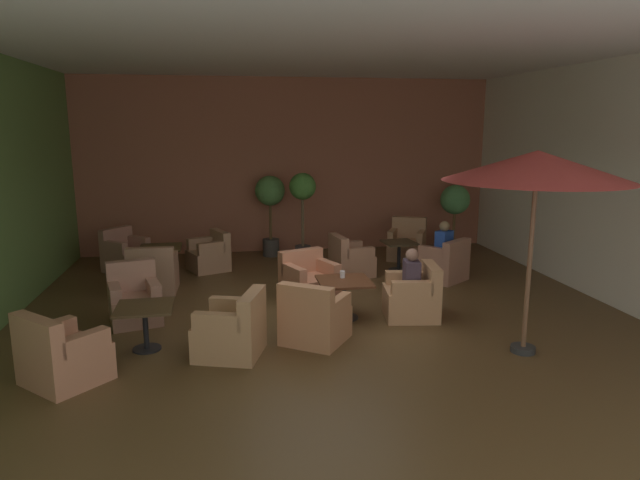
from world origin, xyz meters
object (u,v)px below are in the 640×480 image
object	(u,v)px
armchair_mid_center_north	(350,260)
potted_tree_left_corner	(303,201)
cafe_table_mid_center	(399,250)
armchair_rear_right_east	(232,331)
armchair_mid_center_south	(407,244)
cafe_table_front_left	(344,289)
potted_tree_mid_left	(455,207)
armchair_front_left_north	(413,297)
armchair_front_left_east	(309,282)
armchair_front_right_north	(153,274)
patron_blue_shirt	(412,271)
armchair_rear_right_north	(62,357)
patio_umbrella_tall_red	(537,167)
patron_by_window	(444,241)
armchair_mid_center_east	(444,264)
cafe_table_rear_right	(145,316)
armchair_front_left_south	(314,320)
armchair_rear_right_south	(135,301)
cafe_table_front_right	(161,252)
armchair_front_right_east	(210,255)
potted_tree_mid_right	(270,200)
iced_drink_cup	(343,274)
armchair_front_right_south	(125,255)

from	to	relation	value
armchair_mid_center_north	potted_tree_left_corner	bearing A→B (deg)	128.63
cafe_table_mid_center	armchair_rear_right_east	world-z (taller)	armchair_rear_right_east
armchair_mid_center_south	cafe_table_front_left	bearing A→B (deg)	-121.12
potted_tree_mid_left	armchair_front_left_north	bearing A→B (deg)	-119.75
armchair_front_left_east	cafe_table_mid_center	world-z (taller)	armchair_front_left_east
armchair_front_right_north	patron_blue_shirt	bearing A→B (deg)	-26.77
armchair_rear_right_north	patio_umbrella_tall_red	size ratio (longest dim) A/B	0.43
armchair_mid_center_south	patron_by_window	xyz separation A→B (m)	(0.14, -1.79, 0.44)
armchair_mid_center_east	cafe_table_rear_right	bearing A→B (deg)	-153.36
armchair_front_right_north	cafe_table_rear_right	world-z (taller)	armchair_front_right_north
cafe_table_front_left	cafe_table_mid_center	bearing A→B (deg)	57.38
armchair_front_left_east	patron_by_window	bearing A→B (deg)	17.06
armchair_front_left_east	armchair_front_left_south	distance (m)	1.89
armchair_rear_right_east	potted_tree_mid_left	distance (m)	7.31
armchair_front_left_north	patron_by_window	bearing A→B (deg)	57.43
armchair_rear_right_south	patio_umbrella_tall_red	size ratio (longest dim) A/B	0.34
patron_by_window	armchair_front_left_north	bearing A→B (deg)	-122.57
armchair_front_left_east	armchair_mid_center_north	distance (m)	1.82
armchair_front_left_east	patron_blue_shirt	bearing A→B (deg)	-38.41
armchair_front_left_south	armchair_rear_right_north	bearing A→B (deg)	-165.91
armchair_front_left_south	cafe_table_front_right	xyz separation A→B (m)	(-2.44, 3.83, 0.18)
cafe_table_mid_center	armchair_front_right_east	bearing A→B (deg)	169.93
patio_umbrella_tall_red	cafe_table_rear_right	bearing A→B (deg)	169.68
cafe_table_mid_center	potted_tree_mid_left	size ratio (longest dim) A/B	0.43
potted_tree_mid_right	cafe_table_mid_center	bearing A→B (deg)	-35.51
cafe_table_mid_center	armchair_rear_right_south	bearing A→B (deg)	-154.61
armchair_mid_center_east	potted_tree_mid_left	bearing A→B (deg)	63.68
armchair_mid_center_south	armchair_front_right_east	bearing A→B (deg)	-176.20
armchair_front_left_east	armchair_mid_center_east	bearing A→B (deg)	16.43
armchair_front_left_south	armchair_mid_center_south	size ratio (longest dim) A/B	1.08
armchair_front_left_south	cafe_table_front_right	bearing A→B (deg)	122.52
armchair_front_left_east	cafe_table_front_right	xyz separation A→B (m)	(-2.64, 1.94, 0.18)
armchair_front_right_east	armchair_mid_center_east	distance (m)	4.71
armchair_front_left_south	armchair_front_right_north	world-z (taller)	armchair_front_left_south
potted_tree_mid_right	iced_drink_cup	xyz separation A→B (m)	(0.78, -4.27, -0.63)
cafe_table_front_right	potted_tree_mid_left	distance (m)	6.58
patron_blue_shirt	armchair_front_right_south	bearing A→B (deg)	142.52
potted_tree_mid_left	iced_drink_cup	xyz separation A→B (m)	(-3.42, -3.84, -0.43)
armchair_rear_right_south	potted_tree_mid_right	xyz separation A→B (m)	(2.38, 4.07, 0.96)
potted_tree_left_corner	potted_tree_mid_left	xyz separation A→B (m)	(3.59, 0.50, -0.28)
armchair_front_left_north	armchair_rear_right_south	xyz separation A→B (m)	(-4.22, 0.49, 0.01)
armchair_front_right_north	cafe_table_rear_right	size ratio (longest dim) A/B	1.16
armchair_front_left_south	armchair_mid_center_north	size ratio (longest dim) A/B	1.28
cafe_table_front_right	patron_blue_shirt	world-z (taller)	patron_blue_shirt
armchair_front_right_north	armchair_rear_right_east	bearing A→B (deg)	-66.27
armchair_front_right_south	potted_tree_left_corner	size ratio (longest dim) A/B	0.52
armchair_front_left_south	cafe_table_front_right	size ratio (longest dim) A/B	1.34
armchair_rear_right_east	patron_blue_shirt	world-z (taller)	patron_blue_shirt
cafe_table_front_right	armchair_mid_center_north	xyz separation A→B (m)	(3.68, -0.46, -0.20)
armchair_rear_right_south	iced_drink_cup	world-z (taller)	armchair_rear_right_south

